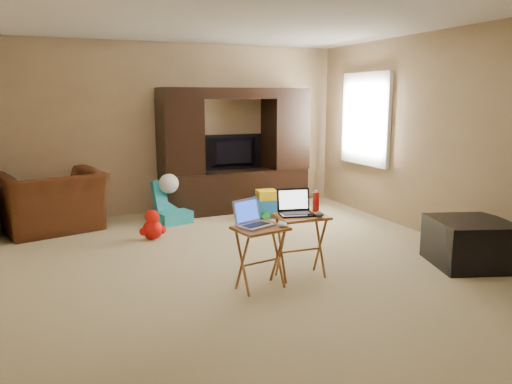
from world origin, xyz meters
name	(u,v)px	position (x,y,z in m)	size (l,w,h in m)	color
floor	(249,263)	(0.00, 0.00, 0.00)	(5.50, 5.50, 0.00)	#CDBC8E
ceiling	(248,14)	(0.00, 0.00, 2.50)	(5.50, 5.50, 0.00)	silver
wall_back	(181,129)	(0.00, 2.75, 1.25)	(5.00, 5.00, 0.00)	tan
wall_front	(450,192)	(0.00, -2.75, 1.25)	(5.00, 5.00, 0.00)	tan
wall_right	(443,137)	(2.50, 0.00, 1.25)	(5.50, 5.50, 0.00)	tan
window_pane	(366,119)	(2.48, 1.55, 1.40)	(1.20, 1.20, 0.00)	white
window_frame	(365,119)	(2.46, 1.55, 1.40)	(0.06, 1.14, 1.34)	white
entertainment_center	(235,150)	(0.74, 2.44, 0.92)	(2.26, 0.57, 1.85)	black
television	(234,152)	(0.74, 2.46, 0.89)	(0.94, 0.12, 0.54)	black
recliner	(52,201)	(-1.87, 2.20, 0.39)	(1.20, 1.05, 0.78)	#47230F
child_rocker	(171,202)	(-0.35, 2.01, 0.30)	(0.45, 0.51, 0.59)	teal
plush_toy	(152,224)	(-0.75, 1.29, 0.19)	(0.34, 0.28, 0.38)	red
push_toy	(273,203)	(1.10, 1.82, 0.20)	(0.54, 0.39, 0.41)	blue
ottoman	(470,243)	(2.10, -0.92, 0.24)	(0.74, 0.74, 0.48)	black
tray_table_left	(260,258)	(-0.16, -0.68, 0.29)	(0.44, 0.36, 0.58)	#945F23
tray_table_right	(301,246)	(0.32, -0.55, 0.31)	(0.47, 0.38, 0.62)	#965F24
laptop_left	(256,214)	(-0.19, -0.65, 0.70)	(0.30, 0.25, 0.24)	#A9A9AE
laptop_right	(297,203)	(0.28, -0.53, 0.74)	(0.32, 0.27, 0.24)	black
mouse_left	(283,224)	(0.03, -0.75, 0.60)	(0.07, 0.12, 0.05)	white
mouse_right	(320,214)	(0.45, -0.67, 0.64)	(0.08, 0.12, 0.05)	#3F3F44
water_bottle	(316,202)	(0.52, -0.47, 0.71)	(0.06, 0.06, 0.19)	red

